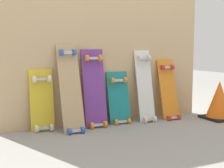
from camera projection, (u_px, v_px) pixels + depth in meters
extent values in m
plane|color=gray|center=(109.00, 123.00, 3.06)|extent=(12.00, 12.00, 0.00)
cube|color=tan|center=(106.00, 32.00, 3.02)|extent=(2.13, 0.04, 1.81)
cube|color=gold|center=(42.00, 103.00, 2.77)|extent=(0.21, 0.08, 0.62)
cube|color=#B7B7BF|center=(44.00, 128.00, 2.75)|extent=(0.10, 0.04, 0.03)
cube|color=#B7B7BF|center=(41.00, 79.00, 2.74)|extent=(0.10, 0.04, 0.03)
cylinder|color=beige|center=(37.00, 129.00, 2.70)|extent=(0.03, 0.07, 0.07)
cylinder|color=beige|center=(51.00, 127.00, 2.76)|extent=(0.03, 0.07, 0.07)
cylinder|color=beige|center=(34.00, 79.00, 2.70)|extent=(0.03, 0.07, 0.07)
cylinder|color=beige|center=(49.00, 79.00, 2.75)|extent=(0.03, 0.07, 0.07)
cube|color=tan|center=(71.00, 92.00, 2.76)|extent=(0.19, 0.29, 0.85)
cube|color=#B7B7BF|center=(76.00, 131.00, 2.68)|extent=(0.09, 0.04, 0.03)
cube|color=#B7B7BF|center=(67.00, 53.00, 2.80)|extent=(0.09, 0.04, 0.03)
cylinder|color=#3359B2|center=(69.00, 132.00, 2.64)|extent=(0.03, 0.06, 0.06)
cylinder|color=#3359B2|center=(83.00, 130.00, 2.69)|extent=(0.03, 0.06, 0.06)
cylinder|color=#3359B2|center=(61.00, 52.00, 2.76)|extent=(0.03, 0.06, 0.06)
cylinder|color=#3359B2|center=(74.00, 52.00, 2.81)|extent=(0.03, 0.06, 0.06)
cube|color=#6B338C|center=(94.00, 92.00, 2.92)|extent=(0.22, 0.17, 0.80)
cube|color=#B7B7BF|center=(98.00, 125.00, 2.88)|extent=(0.10, 0.04, 0.03)
cube|color=#B7B7BF|center=(93.00, 58.00, 2.92)|extent=(0.10, 0.04, 0.03)
cylinder|color=orange|center=(92.00, 126.00, 2.83)|extent=(0.03, 0.06, 0.06)
cylinder|color=orange|center=(105.00, 124.00, 2.89)|extent=(0.03, 0.06, 0.06)
cylinder|color=orange|center=(87.00, 58.00, 2.87)|extent=(0.03, 0.06, 0.06)
cylinder|color=orange|center=(100.00, 58.00, 2.93)|extent=(0.03, 0.06, 0.06)
cube|color=#197A7F|center=(119.00, 101.00, 3.06)|extent=(0.23, 0.13, 0.58)
cube|color=#B7B7BF|center=(122.00, 122.00, 3.02)|extent=(0.10, 0.04, 0.03)
cube|color=#B7B7BF|center=(118.00, 80.00, 3.05)|extent=(0.10, 0.04, 0.03)
cylinder|color=orange|center=(116.00, 122.00, 2.98)|extent=(0.03, 0.05, 0.05)
cylinder|color=orange|center=(129.00, 121.00, 3.03)|extent=(0.03, 0.05, 0.05)
cylinder|color=orange|center=(112.00, 81.00, 3.01)|extent=(0.03, 0.05, 0.05)
cylinder|color=orange|center=(125.00, 80.00, 3.06)|extent=(0.03, 0.05, 0.05)
cube|color=silver|center=(145.00, 89.00, 3.14)|extent=(0.17, 0.18, 0.79)
cube|color=#B7B7BF|center=(149.00, 120.00, 3.10)|extent=(0.08, 0.04, 0.03)
cube|color=#B7B7BF|center=(143.00, 59.00, 3.14)|extent=(0.08, 0.04, 0.03)
cylinder|color=beige|center=(145.00, 120.00, 3.06)|extent=(0.03, 0.06, 0.06)
cylinder|color=beige|center=(154.00, 119.00, 3.10)|extent=(0.03, 0.06, 0.06)
cylinder|color=beige|center=(140.00, 58.00, 3.10)|extent=(0.03, 0.06, 0.06)
cylinder|color=beige|center=(149.00, 58.00, 3.15)|extent=(0.03, 0.06, 0.06)
cube|color=orange|center=(168.00, 93.00, 3.26)|extent=(0.19, 0.19, 0.69)
cube|color=#B7B7BF|center=(173.00, 118.00, 3.20)|extent=(0.09, 0.04, 0.03)
cube|color=#B7B7BF|center=(167.00, 68.00, 3.27)|extent=(0.09, 0.04, 0.03)
cylinder|color=red|center=(169.00, 118.00, 3.16)|extent=(0.03, 0.05, 0.05)
cylinder|color=red|center=(179.00, 117.00, 3.21)|extent=(0.03, 0.05, 0.05)
cylinder|color=red|center=(163.00, 67.00, 3.23)|extent=(0.03, 0.05, 0.05)
cylinder|color=red|center=(172.00, 67.00, 3.28)|extent=(0.03, 0.05, 0.05)
cube|color=black|center=(219.00, 118.00, 3.25)|extent=(0.30, 0.30, 0.02)
cone|color=orange|center=(219.00, 99.00, 3.23)|extent=(0.27, 0.27, 0.38)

